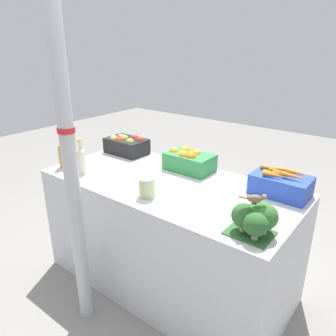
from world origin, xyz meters
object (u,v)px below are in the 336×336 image
(broccoli_pile, at_px, (257,218))
(pickle_jar, at_px, (147,187))
(juice_bottle_golden, at_px, (73,157))
(sparrow_bird, at_px, (256,199))
(support_pole, at_px, (68,150))
(apple_crate, at_px, (126,145))
(juice_bottle_cloudy, at_px, (82,159))
(juice_bottle_amber, at_px, (64,154))
(carrot_crate, at_px, (281,184))
(orange_crate, at_px, (189,160))

(broccoli_pile, height_order, pickle_jar, broccoli_pile)
(juice_bottle_golden, distance_m, sparrow_bird, 1.40)
(support_pole, distance_m, apple_crate, 0.99)
(support_pole, bearing_deg, broccoli_pile, 19.77)
(juice_bottle_cloudy, xyz_separation_m, sparrow_bird, (1.30, -0.00, 0.09))
(support_pole, height_order, apple_crate, support_pole)
(juice_bottle_golden, relative_size, pickle_jar, 1.89)
(juice_bottle_amber, distance_m, pickle_jar, 0.82)
(apple_crate, xyz_separation_m, carrot_crate, (1.32, 0.00, -0.00))
(broccoli_pile, xyz_separation_m, juice_bottle_golden, (-1.41, -0.01, 0.01))
(carrot_crate, bearing_deg, support_pole, -136.08)
(juice_bottle_amber, bearing_deg, orange_crate, 34.09)
(orange_crate, bearing_deg, juice_bottle_cloudy, -137.04)
(juice_bottle_golden, height_order, sparrow_bird, juice_bottle_golden)
(juice_bottle_amber, relative_size, pickle_jar, 1.97)
(orange_crate, relative_size, broccoli_pile, 1.49)
(apple_crate, height_order, juice_bottle_cloudy, juice_bottle_cloudy)
(apple_crate, xyz_separation_m, sparrow_bird, (1.37, -0.52, 0.12))
(support_pole, bearing_deg, juice_bottle_amber, 149.00)
(support_pole, xyz_separation_m, sparrow_bird, (0.95, 0.34, -0.14))
(apple_crate, xyz_separation_m, broccoli_pile, (1.39, -0.51, 0.01))
(apple_crate, bearing_deg, juice_bottle_amber, -104.39)
(juice_bottle_cloudy, height_order, sparrow_bird, juice_bottle_cloudy)
(carrot_crate, relative_size, sparrow_bird, 2.75)
(orange_crate, bearing_deg, support_pole, -103.91)
(support_pole, height_order, pickle_jar, support_pole)
(support_pole, relative_size, juice_bottle_amber, 9.18)
(carrot_crate, height_order, juice_bottle_amber, juice_bottle_amber)
(broccoli_pile, distance_m, pickle_jar, 0.70)
(carrot_crate, distance_m, pickle_jar, 0.82)
(juice_bottle_cloudy, bearing_deg, sparrow_bird, -0.04)
(support_pole, bearing_deg, juice_bottle_cloudy, 136.04)
(pickle_jar, bearing_deg, sparrow_bird, -0.12)
(sparrow_bird, bearing_deg, pickle_jar, 150.75)
(apple_crate, bearing_deg, orange_crate, 0.22)
(juice_bottle_golden, height_order, pickle_jar, juice_bottle_golden)
(juice_bottle_cloudy, bearing_deg, broccoli_pile, 0.38)
(apple_crate, bearing_deg, broccoli_pile, -20.27)
(carrot_crate, relative_size, pickle_jar, 2.69)
(sparrow_bird, bearing_deg, juice_bottle_amber, 150.85)
(support_pole, height_order, sparrow_bird, support_pole)
(orange_crate, bearing_deg, juice_bottle_amber, -145.91)
(orange_crate, bearing_deg, juice_bottle_golden, -141.67)
(carrot_crate, xyz_separation_m, juice_bottle_cloudy, (-1.24, -0.52, 0.03))
(broccoli_pile, bearing_deg, sparrow_bird, -139.56)
(support_pole, relative_size, apple_crate, 6.70)
(carrot_crate, bearing_deg, apple_crate, -179.86)
(orange_crate, xyz_separation_m, juice_bottle_amber, (-0.77, -0.52, 0.03))
(pickle_jar, height_order, sparrow_bird, sparrow_bird)
(apple_crate, relative_size, juice_bottle_cloudy, 1.33)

